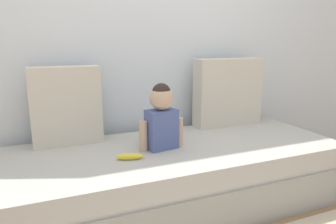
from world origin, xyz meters
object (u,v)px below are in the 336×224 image
at_px(toddler, 161,116).
at_px(banana, 130,157).
at_px(couch, 174,176).
at_px(throw_pillow_left, 66,106).
at_px(throw_pillow_right, 228,92).

relative_size(toddler, banana, 2.61).
bearing_deg(banana, couch, 17.82).
relative_size(throw_pillow_left, banana, 3.18).
bearing_deg(throw_pillow_right, toddler, -154.59).
bearing_deg(couch, throw_pillow_left, 151.20).
bearing_deg(throw_pillow_left, toddler, -31.87).
distance_m(throw_pillow_left, banana, 0.62).
bearing_deg(banana, throw_pillow_right, 25.26).
relative_size(couch, banana, 14.09).
bearing_deg(throw_pillow_right, banana, -154.74).
bearing_deg(toddler, throw_pillow_left, 148.13).
bearing_deg(toddler, throw_pillow_right, 25.41).
bearing_deg(throw_pillow_right, couch, -151.20).
xyz_separation_m(throw_pillow_right, banana, (-1.00, -0.47, -0.26)).
bearing_deg(toddler, couch, -4.78).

